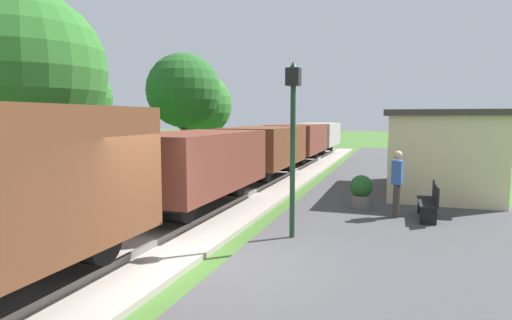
{
  "coord_description": "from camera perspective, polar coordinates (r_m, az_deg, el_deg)",
  "views": [
    {
      "loc": [
        3.03,
        -6.49,
        2.8
      ],
      "look_at": [
        -0.85,
        5.06,
        1.56
      ],
      "focal_mm": 29.44,
      "sensor_mm": 36.0,
      "label": 1
    }
  ],
  "objects": [
    {
      "name": "lamp_post_near",
      "position": [
        8.79,
        5.05,
        5.8
      ],
      "size": [
        0.28,
        0.28,
        3.7
      ],
      "color": "#193823",
      "rests_on": "platform_slab"
    },
    {
      "name": "potted_planter",
      "position": [
        12.34,
        14.1,
        -4.05
      ],
      "size": [
        0.64,
        0.64,
        0.92
      ],
      "color": "slate",
      "rests_on": "platform_slab"
    },
    {
      "name": "freight_train",
      "position": [
        17.46,
        0.38,
        1.43
      ],
      "size": [
        2.5,
        32.6,
        2.72
      ],
      "color": "brown",
      "rests_on": "rail_near"
    },
    {
      "name": "tree_trackside_mid",
      "position": [
        14.37,
        -28.81,
        10.56
      ],
      "size": [
        4.67,
        4.67,
        6.51
      ],
      "color": "#4C3823",
      "rests_on": "ground"
    },
    {
      "name": "rail_near",
      "position": [
        8.43,
        -16.93,
        -12.47
      ],
      "size": [
        0.07,
        60.0,
        0.14
      ],
      "primitive_type": "cube",
      "color": "slate",
      "rests_on": "track_ballast"
    },
    {
      "name": "rail_far",
      "position": [
        9.31,
        -24.3,
        -10.99
      ],
      "size": [
        0.07,
        60.0,
        0.14
      ],
      "primitive_type": "cube",
      "color": "slate",
      "rests_on": "track_ballast"
    },
    {
      "name": "ground_plane",
      "position": [
        7.69,
        -6.23,
        -15.57
      ],
      "size": [
        160.0,
        160.0,
        0.0
      ],
      "primitive_type": "plane",
      "color": "#3D6628"
    },
    {
      "name": "track_ballast",
      "position": [
        8.89,
        -20.78,
        -12.52
      ],
      "size": [
        3.8,
        60.0,
        0.12
      ],
      "primitive_type": "cube",
      "color": "#9E9389",
      "rests_on": "ground"
    },
    {
      "name": "station_hut",
      "position": [
        15.7,
        23.51,
        1.14
      ],
      "size": [
        3.5,
        5.8,
        2.78
      ],
      "color": "beige",
      "rests_on": "platform_slab"
    },
    {
      "name": "tree_trackside_far",
      "position": [
        20.17,
        -23.24,
        7.69
      ],
      "size": [
        3.11,
        3.11,
        5.19
      ],
      "color": "#4C3823",
      "rests_on": "ground"
    },
    {
      "name": "tree_field_distant",
      "position": [
        29.52,
        -7.59,
        7.44
      ],
      "size": [
        4.41,
        4.41,
        5.87
      ],
      "color": "#4C3823",
      "rests_on": "ground"
    },
    {
      "name": "bench_down_platform",
      "position": [
        20.5,
        20.82,
        -0.38
      ],
      "size": [
        0.42,
        1.5,
        0.91
      ],
      "color": "black",
      "rests_on": "platform_slab"
    },
    {
      "name": "platform_slab",
      "position": [
        7.02,
        19.37,
        -16.91
      ],
      "size": [
        6.0,
        60.0,
        0.25
      ],
      "primitive_type": "cube",
      "color": "#424244",
      "rests_on": "ground"
    },
    {
      "name": "bench_near_hut",
      "position": [
        11.41,
        22.59,
        -5.13
      ],
      "size": [
        0.42,
        1.5,
        0.91
      ],
      "color": "black",
      "rests_on": "platform_slab"
    },
    {
      "name": "person_waiting",
      "position": [
        11.29,
        18.62,
        -2.72
      ],
      "size": [
        0.29,
        0.41,
        1.71
      ],
      "rotation": [
        0.0,
        0.0,
        2.99
      ],
      "color": "#38332D",
      "rests_on": "platform_slab"
    },
    {
      "name": "tree_field_left",
      "position": [
        22.94,
        -9.83,
        9.27
      ],
      "size": [
        3.95,
        3.95,
        6.2
      ],
      "color": "#4C3823",
      "rests_on": "ground"
    }
  ]
}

